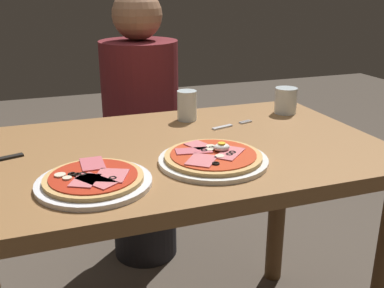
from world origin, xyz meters
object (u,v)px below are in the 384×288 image
(water_glass_near, at_px, (187,107))
(diner_person, at_px, (142,139))
(pizza_across_left, at_px, (94,180))
(dining_table, at_px, (168,189))
(water_glass_far, at_px, (286,102))
(pizza_foreground, at_px, (213,158))
(fork, at_px, (229,126))

(water_glass_near, distance_m, diner_person, 0.50)
(pizza_across_left, xyz_separation_m, water_glass_near, (0.37, 0.42, 0.03))
(diner_person, bearing_deg, dining_table, 82.94)
(dining_table, height_order, diner_person, diner_person)
(pizza_across_left, bearing_deg, water_glass_far, 28.13)
(pizza_foreground, distance_m, water_glass_far, 0.55)
(diner_person, bearing_deg, fork, 106.39)
(dining_table, xyz_separation_m, water_glass_far, (0.50, 0.20, 0.17))
(diner_person, bearing_deg, pizza_across_left, 69.98)
(dining_table, xyz_separation_m, fork, (0.25, 0.12, 0.13))
(pizza_foreground, relative_size, diner_person, 0.24)
(pizza_foreground, bearing_deg, dining_table, 118.21)
(pizza_across_left, height_order, water_glass_far, water_glass_far)
(pizza_foreground, distance_m, pizza_across_left, 0.31)
(pizza_across_left, bearing_deg, pizza_foreground, 6.70)
(water_glass_far, relative_size, diner_person, 0.08)
(pizza_foreground, distance_m, fork, 0.32)
(fork, relative_size, diner_person, 0.13)
(pizza_across_left, distance_m, water_glass_far, 0.82)
(water_glass_near, distance_m, water_glass_far, 0.36)
(pizza_across_left, xyz_separation_m, fork, (0.47, 0.31, -0.01))
(dining_table, distance_m, diner_person, 0.68)
(dining_table, bearing_deg, pizza_across_left, -141.34)
(pizza_across_left, bearing_deg, fork, 33.00)
(dining_table, height_order, water_glass_near, water_glass_near)
(water_glass_far, bearing_deg, pizza_across_left, -151.87)
(water_glass_near, bearing_deg, fork, -47.35)
(dining_table, bearing_deg, fork, 26.96)
(dining_table, xyz_separation_m, water_glass_near, (0.14, 0.24, 0.17))
(pizza_foreground, relative_size, pizza_across_left, 1.06)
(pizza_foreground, bearing_deg, water_glass_far, 40.11)
(water_glass_near, xyz_separation_m, water_glass_far, (0.36, -0.03, -0.00))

